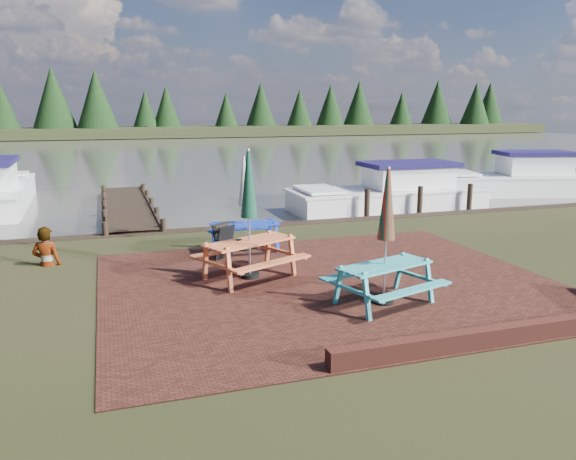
# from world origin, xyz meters

# --- Properties ---
(ground) EXTENTS (120.00, 120.00, 0.00)m
(ground) POSITION_xyz_m (0.00, 0.00, 0.00)
(ground) COLOR black
(ground) RESTS_ON ground
(paving) EXTENTS (9.00, 7.50, 0.02)m
(paving) POSITION_xyz_m (0.00, 1.00, 0.01)
(paving) COLOR #331710
(paving) RESTS_ON ground
(brick_wall) EXTENTS (6.21, 1.79, 0.30)m
(brick_wall) POSITION_xyz_m (2.15, -2.42, 0.15)
(brick_wall) COLOR #4C1E16
(brick_wall) RESTS_ON ground
(water) EXTENTS (120.00, 60.00, 0.02)m
(water) POSITION_xyz_m (0.00, 37.00, 0.00)
(water) COLOR #413F37
(water) RESTS_ON ground
(far_treeline) EXTENTS (120.00, 10.00, 8.10)m
(far_treeline) POSITION_xyz_m (0.00, 66.00, 3.28)
(far_treeline) COLOR black
(far_treeline) RESTS_ON ground
(picnic_table_teal) EXTENTS (2.18, 2.05, 2.49)m
(picnic_table_teal) POSITION_xyz_m (0.48, -0.42, 0.87)
(picnic_table_teal) COLOR teal
(picnic_table_teal) RESTS_ON ground
(picnic_table_red) EXTENTS (2.46, 2.35, 2.68)m
(picnic_table_red) POSITION_xyz_m (-1.44, 1.89, 0.94)
(picnic_table_red) COLOR #D56636
(picnic_table_red) RESTS_ON ground
(picnic_table_blue) EXTENTS (1.74, 1.56, 2.34)m
(picnic_table_blue) POSITION_xyz_m (-0.98, 4.18, 0.82)
(picnic_table_blue) COLOR #1533A4
(picnic_table_blue) RESTS_ON ground
(chalkboard) EXTENTS (0.53, 0.73, 0.82)m
(chalkboard) POSITION_xyz_m (-1.63, 3.61, 0.42)
(chalkboard) COLOR black
(chalkboard) RESTS_ON ground
(jetty) EXTENTS (1.76, 9.08, 1.00)m
(jetty) POSITION_xyz_m (-3.50, 11.28, 0.11)
(jetty) COLOR black
(jetty) RESTS_ON ground
(boat_near) EXTENTS (7.20, 2.54, 1.94)m
(boat_near) POSITION_xyz_m (5.70, 9.00, 0.38)
(boat_near) COLOR white
(boat_near) RESTS_ON ground
(boat_far) EXTENTS (6.99, 3.94, 2.07)m
(boat_far) POSITION_xyz_m (12.86, 10.76, 0.42)
(boat_far) COLOR white
(boat_far) RESTS_ON ground
(person) EXTENTS (0.75, 0.62, 1.78)m
(person) POSITION_xyz_m (-5.59, 4.27, 0.89)
(person) COLOR gray
(person) RESTS_ON ground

